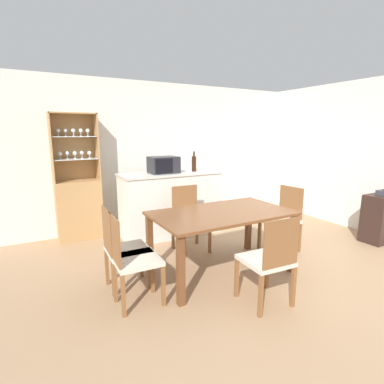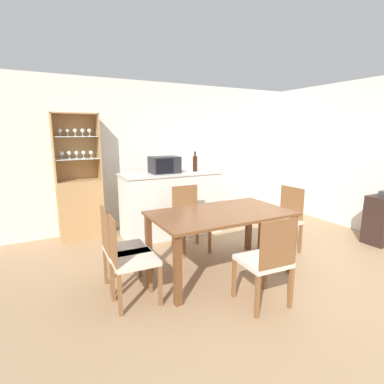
% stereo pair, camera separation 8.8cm
% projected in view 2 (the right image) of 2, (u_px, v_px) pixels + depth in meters
% --- Properties ---
extents(ground_plane, '(18.00, 18.00, 0.00)m').
position_uv_depth(ground_plane, '(266.00, 275.00, 3.61)').
color(ground_plane, '#A37F5B').
extents(wall_back, '(6.80, 0.06, 2.55)m').
position_uv_depth(wall_back, '(175.00, 154.00, 5.64)').
color(wall_back, silver).
rests_on(wall_back, ground_plane).
extents(wall_right, '(0.06, 4.60, 2.55)m').
position_uv_depth(wall_right, '(381.00, 158.00, 4.79)').
color(wall_right, silver).
rests_on(wall_right, ground_plane).
extents(kitchen_counter, '(1.64, 0.63, 1.04)m').
position_uv_depth(kitchen_counter, '(172.00, 204.00, 4.97)').
color(kitchen_counter, silver).
rests_on(kitchen_counter, ground_plane).
extents(display_cabinet, '(0.68, 0.36, 1.97)m').
position_uv_depth(display_cabinet, '(80.00, 200.00, 4.79)').
color(display_cabinet, tan).
rests_on(display_cabinet, ground_plane).
extents(dining_table, '(1.64, 0.95, 0.76)m').
position_uv_depth(dining_table, '(221.00, 220.00, 3.56)').
color(dining_table, brown).
rests_on(dining_table, ground_plane).
extents(dining_chair_head_near, '(0.46, 0.46, 0.92)m').
position_uv_depth(dining_chair_head_near, '(266.00, 261.00, 2.90)').
color(dining_chair_head_near, beige).
rests_on(dining_chair_head_near, ground_plane).
extents(dining_chair_side_left_far, '(0.45, 0.45, 0.92)m').
position_uv_depth(dining_chair_side_left_far, '(122.00, 248.00, 3.20)').
color(dining_chair_side_left_far, beige).
rests_on(dining_chair_side_left_far, ground_plane).
extents(dining_chair_head_far, '(0.45, 0.45, 0.92)m').
position_uv_depth(dining_chair_head_far, '(190.00, 218.00, 4.31)').
color(dining_chair_head_far, beige).
rests_on(dining_chair_head_far, ground_plane).
extents(dining_chair_side_right_far, '(0.47, 0.47, 0.92)m').
position_uv_depth(dining_chair_side_right_far, '(283.00, 219.00, 4.26)').
color(dining_chair_side_right_far, beige).
rests_on(dining_chair_side_right_far, ground_plane).
extents(dining_chair_side_left_near, '(0.45, 0.45, 0.92)m').
position_uv_depth(dining_chair_side_left_near, '(129.00, 258.00, 2.95)').
color(dining_chair_side_left_near, beige).
rests_on(dining_chair_side_left_near, ground_plane).
extents(microwave, '(0.45, 0.35, 0.26)m').
position_uv_depth(microwave, '(164.00, 165.00, 4.79)').
color(microwave, '#232328').
rests_on(microwave, kitchen_counter).
extents(wine_bottle, '(0.08, 0.08, 0.33)m').
position_uv_depth(wine_bottle, '(195.00, 163.00, 4.98)').
color(wine_bottle, black).
rests_on(wine_bottle, kitchen_counter).
extents(side_cabinet, '(0.51, 0.34, 0.74)m').
position_uv_depth(side_cabinet, '(383.00, 220.00, 4.58)').
color(side_cabinet, black).
rests_on(side_cabinet, ground_plane).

